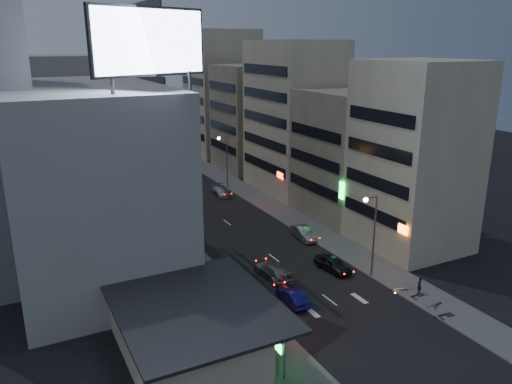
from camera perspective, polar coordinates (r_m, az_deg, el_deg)
ground at (r=42.45m, az=11.61°, el=-14.31°), size 180.00×180.00×0.00m
sidewalk_left at (r=63.69m, az=-11.39°, el=-3.42°), size 4.00×120.00×0.12m
sidewalk_right at (r=69.37m, az=1.39°, el=-1.40°), size 4.00×120.00×0.12m
food_court at (r=37.04m, az=-8.05°, el=-15.52°), size 11.00×13.00×3.88m
white_building at (r=49.93m, az=-18.68°, el=1.16°), size 14.00×24.00×18.00m
shophouse_near at (r=55.65m, az=17.63°, el=3.86°), size 10.00×11.00×20.00m
shophouse_mid at (r=64.81m, az=10.70°, el=4.29°), size 11.00×12.00×16.00m
shophouse_far at (r=74.52m, az=4.37°, el=8.48°), size 10.00×14.00×22.00m
far_left_a at (r=74.21m, az=-20.72°, el=6.64°), size 11.00×10.00×20.00m
far_left_b at (r=87.33m, az=-21.96°, el=6.21°), size 12.00×10.00×15.00m
far_right_a at (r=88.03m, az=-0.52°, el=8.48°), size 11.00×12.00×18.00m
far_right_b at (r=100.48m, az=-3.93°, el=11.20°), size 12.00×12.00×24.00m
billboard at (r=39.28m, az=-12.00°, el=16.40°), size 9.52×3.75×6.20m
street_lamp_right_near at (r=47.77m, az=13.07°, el=-3.65°), size 1.60×0.44×8.02m
street_lamp_left at (r=55.35m, az=-7.30°, el=-0.51°), size 1.60×0.44×8.02m
street_lamp_right_far at (r=75.76m, az=-3.61°, el=4.30°), size 1.60×0.44×8.02m
parked_car_right_near at (r=50.21m, az=8.78°, el=-8.09°), size 2.23×4.48×1.47m
parked_car_right_mid at (r=57.55m, az=5.44°, el=-4.68°), size 1.90×4.41×1.41m
parked_car_left at (r=64.12m, az=-8.58°, el=-2.48°), size 2.55×5.39×1.49m
parked_car_right_far at (r=73.48m, az=-3.96°, el=0.11°), size 2.33×4.77×1.34m
road_car_blue at (r=44.00m, az=4.21°, el=-11.82°), size 1.58×4.03×1.31m
road_car_silver at (r=48.27m, az=1.98°, el=-8.97°), size 2.14×5.02×1.44m
person at (r=47.54m, az=18.17°, el=-10.05°), size 0.67×0.57×1.56m
scooter_black_a at (r=45.30m, az=21.40°, el=-12.01°), size 0.91×2.11×1.25m
scooter_silver_a at (r=46.72m, az=19.99°, el=-10.94°), size 1.02×2.15×1.26m
scooter_blue at (r=46.09m, az=19.86°, el=-11.51°), size 0.72×1.67×0.99m
scooter_black_b at (r=47.62m, az=18.32°, el=-10.30°), size 0.71×1.90×1.15m
scooter_silver_b at (r=48.15m, az=16.77°, el=-9.86°), size 1.14×1.92×1.11m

